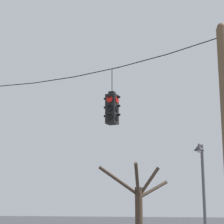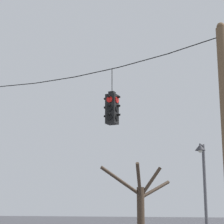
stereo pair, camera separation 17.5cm
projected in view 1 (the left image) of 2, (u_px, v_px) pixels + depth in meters
The scene contains 4 objects.
span_wire at pixel (54, 75), 15.55m from camera, with size 11.92×0.03×0.58m.
traffic_light_near_right_pole at pixel (112, 109), 14.23m from camera, with size 0.58×0.58×1.88m.
street_lamp at pixel (202, 176), 17.01m from camera, with size 0.40×0.71×4.26m.
bare_tree at pixel (139, 205), 20.19m from camera, with size 2.32×3.12×3.79m.
Camera 1 is at (8.42, -12.08, 1.68)m, focal length 70.00 mm.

